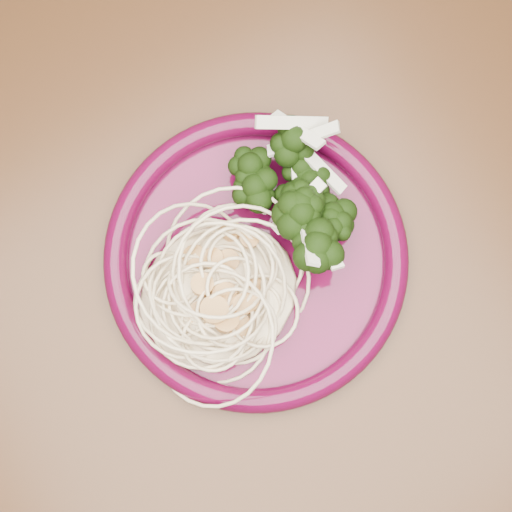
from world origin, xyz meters
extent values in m
plane|color=brown|center=(0.00, 0.00, 0.00)|extent=(3.50, 3.50, 0.00)
cube|color=#472814|center=(0.00, 0.00, 0.73)|extent=(1.20, 0.80, 0.04)
cylinder|color=#490725|center=(-0.03, 0.04, 0.75)|extent=(0.31, 0.31, 0.01)
torus|color=#490524|center=(-0.03, 0.04, 0.76)|extent=(0.32, 0.32, 0.02)
ellipsoid|color=beige|center=(-0.08, 0.03, 0.77)|extent=(0.17, 0.15, 0.03)
ellipsoid|color=black|center=(0.02, 0.05, 0.78)|extent=(0.12, 0.16, 0.05)
camera|label=1|loc=(-0.09, -0.05, 1.38)|focal=50.00mm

